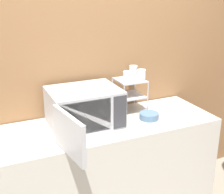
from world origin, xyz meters
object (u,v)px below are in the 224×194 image
object	(u,v)px
glass_back_right	(133,71)
glass_front_right	(141,75)
glass_front_left	(127,77)
bowl	(149,116)
dish_rack	(130,88)
microwave	(84,108)

from	to	relation	value
glass_back_right	glass_front_right	size ratio (longest dim) A/B	1.00
glass_front_left	bowl	bearing A→B (deg)	-47.92
glass_front_right	bowl	size ratio (longest dim) A/B	0.60
dish_rack	glass_front_left	bearing A→B (deg)	-130.14
glass_front_right	bowl	xyz separation A→B (m)	(0.00, -0.15, -0.32)
dish_rack	glass_front_left	xyz separation A→B (m)	(-0.07, -0.08, 0.13)
glass_front_left	glass_front_right	bearing A→B (deg)	1.21
glass_front_left	glass_front_right	size ratio (longest dim) A/B	1.00
dish_rack	bowl	size ratio (longest dim) A/B	1.80
dish_rack	microwave	bearing A→B (deg)	-165.42
glass_front_right	bowl	distance (m)	0.36
microwave	glass_back_right	distance (m)	0.62
glass_front_right	dish_rack	bearing A→B (deg)	132.74
microwave	glass_back_right	bearing A→B (deg)	19.88
dish_rack	glass_front_right	world-z (taller)	glass_front_right
dish_rack	glass_front_right	xyz separation A→B (m)	(0.07, -0.08, 0.13)
dish_rack	glass_back_right	size ratio (longest dim) A/B	3.01
glass_front_left	glass_back_right	world-z (taller)	same
microwave	glass_front_left	world-z (taller)	glass_front_left
bowl	dish_rack	bearing A→B (deg)	106.98
glass_back_right	microwave	bearing A→B (deg)	-160.12
microwave	dish_rack	bearing A→B (deg)	14.58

